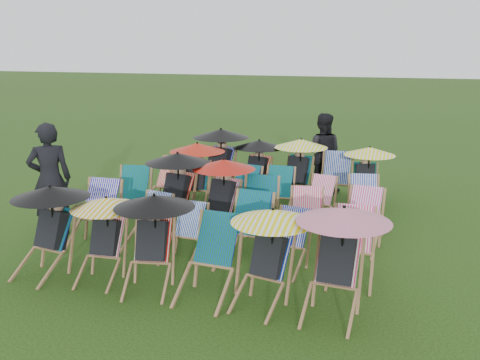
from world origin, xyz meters
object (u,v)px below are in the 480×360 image
(deckchair_5, at_px, (336,261))
(deckchair_0, at_px, (46,229))
(person_left, at_px, (50,179))
(person_rear, at_px, (322,153))
(deckchair_29, at_px, (367,176))

(deckchair_5, bearing_deg, deckchair_0, -175.58)
(person_left, height_order, person_rear, person_left)
(deckchair_5, distance_m, deckchair_29, 4.66)
(deckchair_0, bearing_deg, person_rear, 71.11)
(deckchair_5, height_order, person_rear, person_rear)
(deckchair_5, bearing_deg, person_left, 168.41)
(deckchair_29, bearing_deg, deckchair_0, -139.52)
(deckchair_29, xyz_separation_m, person_rear, (-1.05, 0.89, 0.24))
(deckchair_29, xyz_separation_m, person_left, (-4.92, -3.29, 0.33))
(deckchair_29, bearing_deg, person_rear, 129.85)
(deckchair_5, relative_size, person_left, 0.69)
(deckchair_29, bearing_deg, person_left, -155.86)
(deckchair_29, distance_m, person_rear, 1.40)
(person_rear, bearing_deg, deckchair_29, 137.08)
(person_left, relative_size, person_rear, 1.11)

